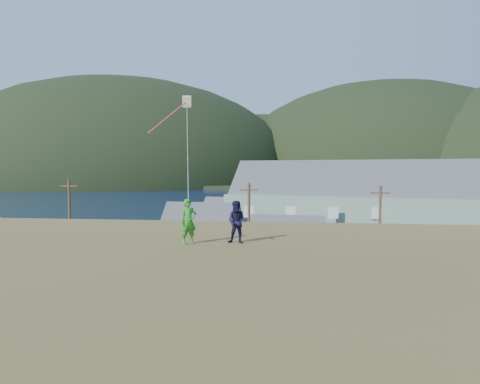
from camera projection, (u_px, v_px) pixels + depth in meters
name	position (u px, v px, depth m)	size (l,w,h in m)	color
ground	(238.00, 288.00, 36.09)	(900.00, 900.00, 0.00)	#0A1638
grass_strip	(235.00, 294.00, 34.11)	(110.00, 8.00, 0.10)	#4C3D19
waterfront_lot	(256.00, 250.00, 52.94)	(72.00, 36.00, 0.12)	#28282B
wharf	(233.00, 223.00, 76.45)	(26.00, 14.00, 0.90)	gray
far_shore	(287.00, 180.00, 363.09)	(900.00, 320.00, 2.00)	black
far_hills	(336.00, 181.00, 308.51)	(760.00, 265.00, 143.00)	black
lodge	(376.00, 207.00, 55.15)	(40.25, 20.38, 13.64)	slate
shed_palegreen_near	(201.00, 228.00, 53.55)	(10.19, 6.95, 7.04)	slate
shed_white	(287.00, 243.00, 44.46)	(8.28, 5.89, 6.25)	white
shed_palegreen_far	(236.00, 219.00, 63.66)	(11.52, 8.09, 7.05)	gray
utility_poles	(225.00, 232.00, 37.50)	(27.85, 0.24, 8.99)	#47331E
parked_cars	(185.00, 237.00, 57.84)	(24.26, 13.07, 1.55)	#AC2C15
kite_flyer_green	(188.00, 222.00, 16.06)	(0.62, 0.41, 1.70)	#2C8424
kite_flyer_navy	(237.00, 222.00, 16.24)	(0.79, 0.61, 1.62)	black
kite_rig	(184.00, 105.00, 21.69)	(1.41, 3.28, 7.74)	#F0E9B7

